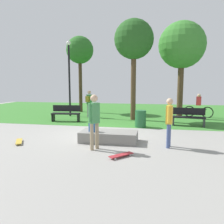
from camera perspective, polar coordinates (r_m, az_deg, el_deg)
The scene contains 17 objects.
ground_plane at distance 9.90m, azimuth -3.46°, elevation -5.30°, with size 28.00×28.00×0.00m, color gray.
grass_lawn at distance 17.33m, azimuth 2.73°, elevation 0.21°, with size 26.60×12.67×0.01m, color #387A2D.
concrete_ledge at distance 8.40m, azimuth -0.82°, elevation -6.24°, with size 2.11×1.00×0.39m, color gray.
backpack_on_ledge at distance 8.30m, azimuth -4.83°, elevation -3.93°, with size 0.28×0.20×0.32m, color #1E4C8C.
skater_performing_trick at distance 7.29m, azimuth -4.56°, elevation -1.36°, with size 0.35×0.38×1.81m.
skater_watching at distance 7.76m, azimuth 14.37°, elevation -1.72°, with size 0.25×0.42×1.68m.
skateboard_by_ledge at distance 6.74m, azimuth 2.37°, elevation -10.89°, with size 0.69×0.72×0.08m.
skateboard_spare at distance 8.89m, azimuth -22.62°, elevation -6.92°, with size 0.58×0.79×0.08m.
park_bench_center_lawn at distance 13.01m, azimuth -11.62°, elevation -0.23°, with size 1.64×0.63×0.91m.
park_bench_far_left at distance 12.05m, azimuth 18.93°, elevation -1.08°, with size 1.64×0.64×0.91m.
tree_leaning_ash at distance 14.73m, azimuth 17.39°, elevation 15.80°, with size 2.81×2.81×5.87m.
tree_tall_oak at distance 17.18m, azimuth -8.19°, elevation 15.12°, with size 1.99×1.99×5.58m.
tree_broad_elm at distance 13.46m, azimuth 5.59°, elevation 17.66°, with size 2.26×2.26×5.79m.
lamp_post at distance 14.93m, azimuth -10.85°, elevation 10.02°, with size 0.28×0.28×4.83m.
trash_bin at distance 11.14m, azimuth 7.28°, elevation -1.73°, with size 0.54×0.54×0.84m, color #1E592D.
pedestrian_with_backpack at distance 14.27m, azimuth -5.85°, elevation 2.75°, with size 0.42×0.43×1.71m.
cyclist_on_bicycle at distance 15.37m, azimuth 21.16°, elevation 1.15°, with size 1.73×0.68×1.52m.
Camera 1 is at (2.37, -9.37, 2.18)m, focal length 35.88 mm.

